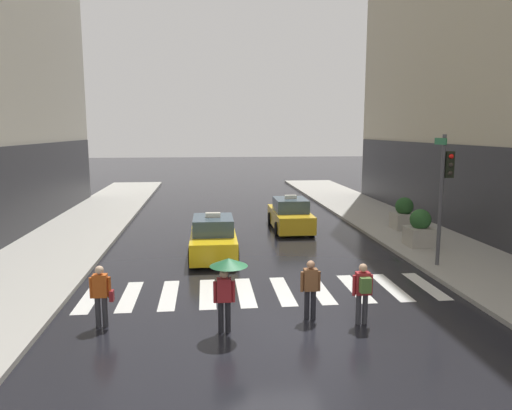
% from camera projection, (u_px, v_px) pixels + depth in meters
% --- Properties ---
extents(ground_plane, '(160.00, 160.00, 0.00)m').
position_uv_depth(ground_plane, '(278.00, 330.00, 12.33)').
color(ground_plane, black).
extents(crosswalk_markings, '(11.30, 2.80, 0.01)m').
position_uv_depth(crosswalk_markings, '(264.00, 291.00, 15.27)').
color(crosswalk_markings, silver).
rests_on(crosswalk_markings, ground).
extents(traffic_light_pole, '(0.44, 0.84, 4.80)m').
position_uv_depth(traffic_light_pole, '(445.00, 182.00, 17.29)').
color(traffic_light_pole, '#47474C').
rests_on(traffic_light_pole, curb_right).
extents(taxi_lead, '(1.96, 4.55, 1.80)m').
position_uv_depth(taxi_lead, '(213.00, 238.00, 19.53)').
color(taxi_lead, yellow).
rests_on(taxi_lead, ground).
extents(taxi_second, '(1.96, 4.55, 1.80)m').
position_uv_depth(taxi_second, '(290.00, 216.00, 24.75)').
color(taxi_second, gold).
rests_on(taxi_second, ground).
extents(pedestrian_with_umbrella, '(0.96, 0.96, 1.94)m').
position_uv_depth(pedestrian_with_umbrella, '(227.00, 275.00, 11.99)').
color(pedestrian_with_umbrella, black).
rests_on(pedestrian_with_umbrella, ground).
extents(pedestrian_with_backpack, '(0.55, 0.43, 1.65)m').
position_uv_depth(pedestrian_with_backpack, '(363.00, 289.00, 12.55)').
color(pedestrian_with_backpack, '#333338').
rests_on(pedestrian_with_backpack, ground).
extents(pedestrian_with_handbag, '(0.60, 0.24, 1.65)m').
position_uv_depth(pedestrian_with_handbag, '(101.00, 293.00, 12.40)').
color(pedestrian_with_handbag, '#333338').
rests_on(pedestrian_with_handbag, ground).
extents(pedestrian_plain_coat, '(0.55, 0.24, 1.65)m').
position_uv_depth(pedestrian_plain_coat, '(310.00, 286.00, 12.90)').
color(pedestrian_plain_coat, black).
rests_on(pedestrian_plain_coat, ground).
extents(planter_near_corner, '(1.10, 1.10, 1.60)m').
position_uv_depth(planter_near_corner, '(420.00, 229.00, 20.61)').
color(planter_near_corner, '#A8A399').
rests_on(planter_near_corner, curb_right).
extents(planter_mid_block, '(1.10, 1.10, 1.60)m').
position_uv_depth(planter_mid_block, '(404.00, 215.00, 24.18)').
color(planter_mid_block, '#A8A399').
rests_on(planter_mid_block, curb_right).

